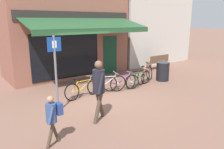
% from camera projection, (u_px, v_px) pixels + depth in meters
% --- Properties ---
extents(ground_plane, '(160.00, 160.00, 0.00)m').
position_uv_depth(ground_plane, '(104.00, 98.00, 8.51)').
color(ground_plane, brown).
extents(shop_front, '(6.43, 4.92, 6.10)m').
position_uv_depth(shop_front, '(65.00, 19.00, 11.82)').
color(shop_front, '#8E5647').
rests_on(shop_front, ground_plane).
extents(neighbour_building, '(5.96, 4.00, 6.47)m').
position_uv_depth(neighbour_building, '(143.00, 16.00, 15.90)').
color(neighbour_building, beige).
rests_on(neighbour_building, ground_plane).
extents(bike_rack_rail, '(4.03, 0.04, 0.57)m').
position_uv_depth(bike_rack_rail, '(118.00, 78.00, 9.58)').
color(bike_rack_rail, '#47494F').
rests_on(bike_rack_rail, ground_plane).
extents(bicycle_orange, '(1.73, 0.57, 0.83)m').
position_uv_depth(bicycle_orange, '(83.00, 88.00, 8.53)').
color(bicycle_orange, black).
rests_on(bicycle_orange, ground_plane).
extents(bicycle_silver, '(1.68, 0.64, 0.87)m').
position_uv_depth(bicycle_silver, '(107.00, 84.00, 9.00)').
color(bicycle_silver, black).
rests_on(bicycle_silver, ground_plane).
extents(bicycle_purple, '(1.64, 0.65, 0.81)m').
position_uv_depth(bicycle_purple, '(121.00, 82.00, 9.42)').
color(bicycle_purple, black).
rests_on(bicycle_purple, ground_plane).
extents(bicycle_green, '(1.74, 0.52, 0.78)m').
position_uv_depth(bicycle_green, '(138.00, 79.00, 9.95)').
color(bicycle_green, black).
rests_on(bicycle_green, ground_plane).
extents(bicycle_red, '(1.68, 0.82, 0.88)m').
position_uv_depth(bicycle_red, '(145.00, 75.00, 10.55)').
color(bicycle_red, black).
rests_on(bicycle_red, ground_plane).
extents(pedestrian_adult, '(0.60, 0.64, 1.84)m').
position_uv_depth(pedestrian_adult, '(99.00, 84.00, 6.39)').
color(pedestrian_adult, '#47382D').
rests_on(pedestrian_adult, ground_plane).
extents(pedestrian_child, '(0.48, 0.41, 1.26)m').
position_uv_depth(pedestrian_child, '(53.00, 114.00, 5.14)').
color(pedestrian_child, '#47382D').
rests_on(pedestrian_child, ground_plane).
extents(litter_bin, '(0.64, 0.64, 1.05)m').
position_uv_depth(litter_bin, '(163.00, 70.00, 10.89)').
color(litter_bin, black).
rests_on(litter_bin, ground_plane).
extents(parking_sign, '(0.44, 0.07, 2.51)m').
position_uv_depth(parking_sign, '(56.00, 66.00, 6.86)').
color(parking_sign, slate).
rests_on(parking_sign, ground_plane).
extents(park_bench, '(1.60, 0.45, 0.87)m').
position_uv_depth(park_bench, '(158.00, 62.00, 13.54)').
color(park_bench, brown).
rests_on(park_bench, ground_plane).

